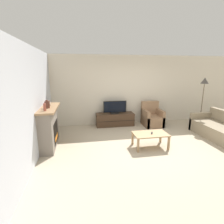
# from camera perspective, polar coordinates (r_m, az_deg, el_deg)

# --- Properties ---
(ground_plane) EXTENTS (24.00, 24.00, 0.00)m
(ground_plane) POSITION_cam_1_polar(r_m,az_deg,el_deg) (5.29, 12.90, -10.64)
(ground_plane) COLOR tan
(wall_back) EXTENTS (12.00, 0.06, 2.70)m
(wall_back) POSITION_cam_1_polar(r_m,az_deg,el_deg) (7.11, 5.96, 7.15)
(wall_back) COLOR beige
(wall_back) RESTS_ON ground
(wall_left) EXTENTS (0.06, 12.00, 2.70)m
(wall_left) POSITION_cam_1_polar(r_m,az_deg,el_deg) (4.61, -24.17, 2.51)
(wall_left) COLOR silver
(wall_left) RESTS_ON ground
(fireplace) EXTENTS (0.47, 1.47, 1.14)m
(fireplace) POSITION_cam_1_polar(r_m,az_deg,el_deg) (5.26, -19.85, -4.50)
(fireplace) COLOR slate
(fireplace) RESTS_ON ground
(mantel_vase_left) EXTENTS (0.07, 0.07, 0.21)m
(mantel_vase_left) POSITION_cam_1_polar(r_m,az_deg,el_deg) (4.68, -21.12, 1.53)
(mantel_vase_left) COLOR #994C3D
(mantel_vase_left) RESTS_ON fireplace
(mantel_vase_centre_left) EXTENTS (0.14, 0.14, 0.23)m
(mantel_vase_centre_left) POSITION_cam_1_polar(r_m,az_deg,el_deg) (4.99, -20.46, 2.37)
(mantel_vase_centre_left) COLOR #512D23
(mantel_vase_centre_left) RESTS_ON fireplace
(mantel_clock) EXTENTS (0.08, 0.11, 0.15)m
(mantel_clock) POSITION_cam_1_polar(r_m,az_deg,el_deg) (5.25, -19.97, 2.62)
(mantel_clock) COLOR brown
(mantel_clock) RESTS_ON fireplace
(tv_stand) EXTENTS (1.47, 0.50, 0.49)m
(tv_stand) POSITION_cam_1_polar(r_m,az_deg,el_deg) (6.86, 0.95, -2.43)
(tv_stand) COLOR #422D1E
(tv_stand) RESTS_ON ground
(tv) EXTENTS (0.90, 0.18, 0.49)m
(tv) POSITION_cam_1_polar(r_m,az_deg,el_deg) (6.74, 0.97, 1.42)
(tv) COLOR black
(tv) RESTS_ON tv_stand
(armchair) EXTENTS (0.70, 0.76, 0.92)m
(armchair) POSITION_cam_1_polar(r_m,az_deg,el_deg) (7.03, 12.92, -1.93)
(armchair) COLOR #937051
(armchair) RESTS_ON ground
(coffee_table) EXTENTS (0.96, 0.58, 0.41)m
(coffee_table) POSITION_cam_1_polar(r_m,az_deg,el_deg) (5.07, 12.41, -7.39)
(coffee_table) COLOR #A37F56
(coffee_table) RESTS_ON ground
(remote) EXTENTS (0.10, 0.15, 0.02)m
(remote) POSITION_cam_1_polar(r_m,az_deg,el_deg) (5.06, 12.89, -6.70)
(remote) COLOR black
(remote) RESTS_ON coffee_table
(couch) EXTENTS (0.96, 2.06, 0.82)m
(couch) POSITION_cam_1_polar(r_m,az_deg,el_deg) (6.55, 32.74, -5.22)
(couch) COLOR gray
(couch) RESTS_ON ground
(floor_lamp) EXTENTS (0.30, 0.30, 1.87)m
(floor_lamp) POSITION_cam_1_polar(r_m,az_deg,el_deg) (7.31, 27.89, 7.68)
(floor_lamp) COLOR black
(floor_lamp) RESTS_ON ground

